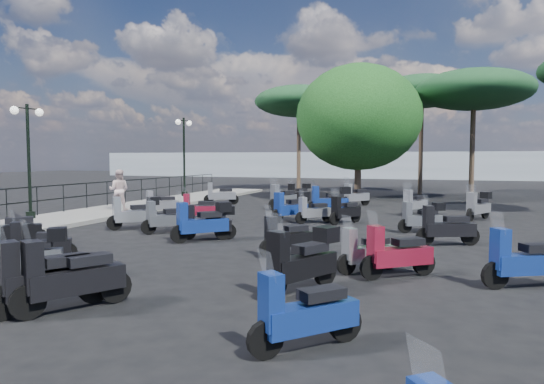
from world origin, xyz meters
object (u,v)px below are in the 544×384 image
(scooter_16, at_px, (291,207))
(scooter_30, at_px, (70,279))
(lamp_post_2, at_px, (184,152))
(scooter_27, at_px, (446,228))
(scooter_9, at_px, (200,209))
(scooter_19, at_px, (302,261))
(scooter_12, at_px, (48,279))
(broadleaf_tree, at_px, (359,117))
(scooter_15, at_px, (314,211))
(scooter_23, at_px, (330,200))
(pedestrian_far, at_px, (119,190))
(scooter_11, at_px, (299,194))
(scooter_17, at_px, (356,196))
(scooter_3, at_px, (166,219))
(scooter_22, at_px, (414,204))
(scooter_8, at_px, (202,222))
(scooter_20, at_px, (397,254))
(scooter_7, at_px, (25,255))
(lamp_post_1, at_px, (29,154))
(pine_1, at_px, (474,90))
(scooter_14, at_px, (209,223))
(scooter_2, at_px, (134,213))
(scooter_13, at_px, (287,238))
(scooter_26, at_px, (525,261))
(scooter_28, at_px, (422,218))
(pine_2, at_px, (299,102))
(scooter_25, at_px, (366,252))
(scooter_6, at_px, (39,245))
(scooter_29, at_px, (478,206))
(scooter_1, at_px, (7,231))
(scooter_10, at_px, (283,198))
(scooter_21, at_px, (345,211))
(scooter_18, at_px, (304,315))
(scooter_5, at_px, (220,195))
(scooter_4, at_px, (161,204))

(scooter_16, bearing_deg, scooter_30, 121.23)
(lamp_post_2, distance_m, scooter_27, 17.79)
(scooter_9, height_order, scooter_19, scooter_19)
(scooter_12, relative_size, broadleaf_tree, 0.22)
(scooter_15, relative_size, scooter_23, 0.69)
(pedestrian_far, distance_m, scooter_11, 9.09)
(scooter_15, xyz_separation_m, scooter_17, (0.47, 6.56, 0.07))
(scooter_12, distance_m, scooter_23, 14.00)
(scooter_3, xyz_separation_m, scooter_22, (7.04, 7.42, 0.02))
(scooter_15, xyz_separation_m, scooter_22, (3.28, 3.75, 0.04))
(scooter_8, relative_size, scooter_15, 1.18)
(lamp_post_2, relative_size, scooter_20, 3.25)
(scooter_15, xyz_separation_m, scooter_27, (4.36, -3.17, 0.05))
(pedestrian_far, height_order, scooter_7, pedestrian_far)
(scooter_7, xyz_separation_m, scooter_19, (5.17, 0.88, 0.05))
(lamp_post_1, bearing_deg, pine_1, 58.26)
(scooter_7, height_order, scooter_14, scooter_7)
(scooter_2, height_order, scooter_14, scooter_2)
(scooter_3, xyz_separation_m, scooter_9, (-0.27, 2.80, 0.00))
(scooter_13, xyz_separation_m, scooter_26, (4.81, -1.37, 0.05))
(scooter_28, relative_size, pine_2, 0.19)
(scooter_25, bearing_deg, scooter_27, -68.47)
(scooter_8, height_order, scooter_20, scooter_8)
(pedestrian_far, distance_m, scooter_6, 9.58)
(scooter_27, xyz_separation_m, scooter_29, (1.25, 6.06, 0.04))
(scooter_2, bearing_deg, scooter_17, -76.09)
(broadleaf_tree, bearing_deg, scooter_27, -71.72)
(scooter_8, height_order, pine_2, pine_2)
(scooter_1, distance_m, scooter_22, 14.51)
(scooter_10, bearing_deg, pedestrian_far, 58.80)
(scooter_21, bearing_deg, scooter_6, 89.76)
(pedestrian_far, bearing_deg, lamp_post_2, -99.43)
(scooter_26, bearing_deg, scooter_19, 85.11)
(scooter_11, xyz_separation_m, scooter_25, (5.33, -14.14, -0.08))
(scooter_3, height_order, scooter_29, scooter_29)
(scooter_7, distance_m, scooter_14, 5.42)
(scooter_18, distance_m, scooter_29, 14.34)
(pedestrian_far, distance_m, scooter_12, 13.14)
(scooter_17, height_order, scooter_30, scooter_30)
(scooter_19, distance_m, scooter_27, 6.03)
(lamp_post_2, distance_m, scooter_5, 4.76)
(scooter_7, relative_size, scooter_11, 0.93)
(scooter_7, distance_m, scooter_17, 16.55)
(lamp_post_1, relative_size, scooter_15, 3.38)
(lamp_post_2, height_order, pine_2, pine_2)
(scooter_1, xyz_separation_m, scooter_17, (6.52, 13.92, -0.01))
(scooter_22, bearing_deg, scooter_4, 48.07)
(scooter_21, bearing_deg, scooter_19, 126.27)
(scooter_3, xyz_separation_m, scooter_15, (3.76, 3.67, -0.03))
(scooter_9, height_order, pine_2, pine_2)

